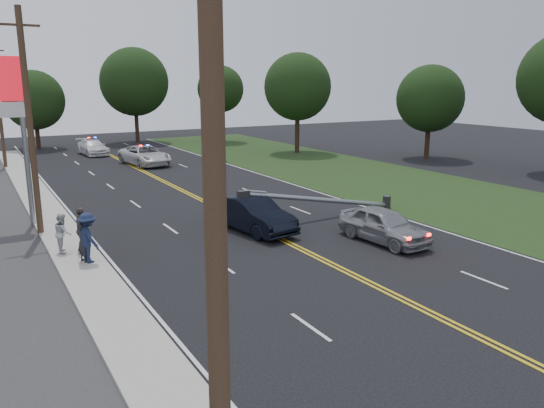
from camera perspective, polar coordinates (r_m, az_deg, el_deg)
ground at (r=19.20m, az=10.05°, el=-8.18°), size 120.00×120.00×0.00m
sidewalk at (r=24.79m, az=-21.21°, el=-3.83°), size 1.80×70.00×0.12m
grass_verge at (r=35.18m, az=16.58°, el=1.25°), size 12.00×80.00×0.01m
centerline_yellow at (r=27.21m, az=-3.52°, el=-1.59°), size 0.36×80.00×0.00m
traffic_signal at (r=48.03m, az=-5.38°, el=9.83°), size 0.28×0.41×7.05m
fallen_streetlight at (r=27.45m, az=6.19°, el=0.44°), size 9.36×0.44×1.91m
utility_pole_near at (r=6.38m, az=-6.07°, el=-3.54°), size 1.60×0.28×10.00m
utility_pole_mid at (r=25.79m, az=-24.62°, el=7.89°), size 1.60×0.28×10.00m
tree_6 at (r=60.17m, az=-24.22°, el=10.16°), size 6.04×6.04×8.01m
tree_7 at (r=62.83m, az=-14.59°, el=12.59°), size 7.58×7.58×10.58m
tree_8 at (r=61.96m, az=-5.57°, el=12.20°), size 5.27×5.27×8.64m
tree_9 at (r=52.13m, az=2.78°, el=12.47°), size 6.45×6.45×9.57m
tree_13 at (r=50.11m, az=16.65°, el=10.81°), size 5.94×5.94×8.34m
crashed_sedan at (r=24.81m, az=-2.09°, el=-1.12°), size 2.43×5.11×1.62m
waiting_sedan at (r=23.65m, az=11.95°, el=-2.24°), size 2.11×4.58×1.52m
emergency_a at (r=45.90m, az=-13.52°, el=5.11°), size 3.48×6.12×1.61m
emergency_b at (r=53.64m, az=-18.73°, el=5.81°), size 2.48×5.17×1.45m
bystander_a at (r=21.53m, az=-19.69°, el=-3.85°), size 0.54×0.67×1.57m
bystander_b at (r=23.01m, az=-21.59°, el=-2.90°), size 0.67×0.83×1.61m
bystander_c at (r=21.35m, az=-19.17°, el=-3.44°), size 1.04×1.40×1.94m
bystander_d at (r=22.75m, az=-19.81°, el=-2.62°), size 0.76×1.16×1.84m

